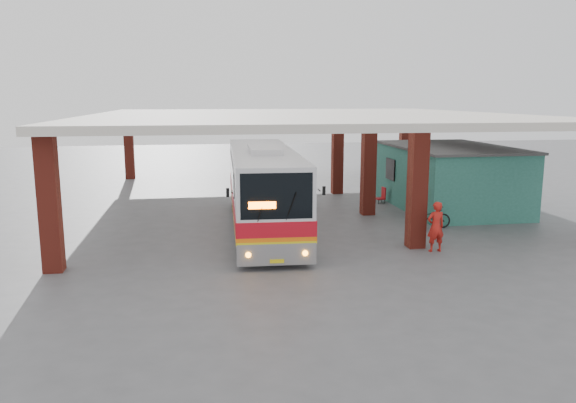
# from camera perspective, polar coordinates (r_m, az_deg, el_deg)

# --- Properties ---
(ground) EXTENTS (90.00, 90.00, 0.00)m
(ground) POSITION_cam_1_polar(r_m,az_deg,el_deg) (23.36, 3.15, -3.02)
(ground) COLOR #515154
(ground) RESTS_ON ground
(brick_columns) EXTENTS (20.10, 21.60, 4.35)m
(brick_columns) POSITION_cam_1_polar(r_m,az_deg,el_deg) (28.09, 3.90, 3.78)
(brick_columns) COLOR maroon
(brick_columns) RESTS_ON ground
(canopy_roof) EXTENTS (21.00, 23.00, 0.30)m
(canopy_roof) POSITION_cam_1_polar(r_m,az_deg,el_deg) (29.20, 1.49, 8.63)
(canopy_roof) COLOR silver
(canopy_roof) RESTS_ON brick_columns
(shop_building) EXTENTS (5.20, 8.20, 3.11)m
(shop_building) POSITION_cam_1_polar(r_m,az_deg,el_deg) (29.21, 16.02, 2.44)
(shop_building) COLOR #2B6D5A
(shop_building) RESTS_ON ground
(coach_bus) EXTENTS (3.08, 12.31, 3.56)m
(coach_bus) POSITION_cam_1_polar(r_m,az_deg,el_deg) (23.48, -2.55, 1.45)
(coach_bus) COLOR silver
(coach_bus) RESTS_ON ground
(motorcycle) EXTENTS (1.94, 0.88, 0.98)m
(motorcycle) POSITION_cam_1_polar(r_m,az_deg,el_deg) (24.48, 14.08, -1.52)
(motorcycle) COLOR black
(motorcycle) RESTS_ON ground
(pedestrian) EXTENTS (0.71, 0.50, 1.83)m
(pedestrian) POSITION_cam_1_polar(r_m,az_deg,el_deg) (20.78, 14.78, -2.49)
(pedestrian) COLOR red
(pedestrian) RESTS_ON ground
(red_chair) EXTENTS (0.50, 0.50, 0.84)m
(red_chair) POSITION_cam_1_polar(r_m,az_deg,el_deg) (29.81, 9.53, 0.58)
(red_chair) COLOR #AE1217
(red_chair) RESTS_ON ground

